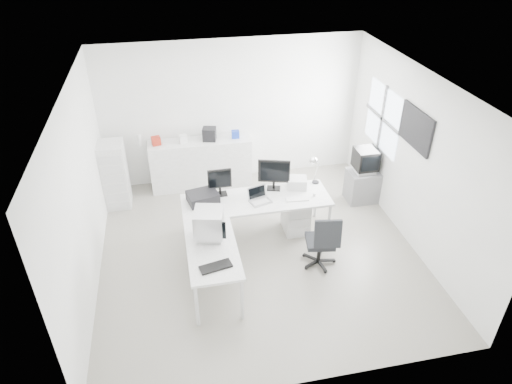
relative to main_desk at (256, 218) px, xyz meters
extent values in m
cube|color=#B6B3A3|center=(-0.04, -0.38, -0.38)|extent=(5.00, 5.00, 0.01)
cube|color=white|center=(-0.04, -0.38, 2.42)|extent=(5.00, 5.00, 0.01)
cube|color=white|center=(-0.04, 2.12, 1.02)|extent=(5.00, 0.02, 2.80)
cube|color=white|center=(-2.54, -0.38, 1.02)|extent=(0.02, 5.00, 2.80)
cube|color=white|center=(2.46, -0.38, 1.02)|extent=(0.02, 5.00, 2.80)
cube|color=white|center=(0.70, 0.05, -0.08)|extent=(0.40, 0.50, 0.60)
cube|color=black|center=(-0.85, 0.10, 0.46)|extent=(0.54, 0.46, 0.17)
cube|color=white|center=(0.65, -0.15, 0.38)|extent=(0.38, 0.14, 0.02)
sphere|color=white|center=(0.95, -0.10, 0.40)|extent=(0.05, 0.05, 0.05)
cube|color=silver|center=(0.75, 0.22, 0.46)|extent=(0.36, 0.33, 0.18)
cube|color=black|center=(-0.85, -1.50, 0.39)|extent=(0.45, 0.26, 0.03)
cube|color=slate|center=(2.18, 0.71, -0.07)|extent=(0.56, 0.46, 0.61)
cube|color=white|center=(-0.73, 1.86, 0.11)|extent=(1.95, 0.49, 0.98)
cube|color=#9F2516|center=(-1.53, 1.86, 0.68)|extent=(0.18, 0.17, 0.16)
cube|color=white|center=(-1.03, 1.86, 0.67)|extent=(0.17, 0.15, 0.15)
cube|color=black|center=(-0.53, 1.86, 0.72)|extent=(0.29, 0.27, 0.25)
cube|color=#1836A8|center=(-0.03, 1.86, 0.67)|extent=(0.15, 0.13, 0.14)
cylinder|color=white|center=(-1.83, 1.90, 0.71)|extent=(0.07, 0.07, 0.22)
cube|color=white|center=(-2.32, 1.49, 0.25)|extent=(0.44, 0.52, 1.25)
camera|label=1|loc=(-1.24, -6.04, 4.42)|focal=32.00mm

